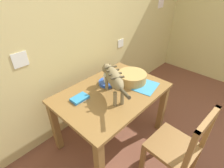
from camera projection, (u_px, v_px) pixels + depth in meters
The scene contains 9 objects.
wall_rear at pixel (79, 30), 2.05m from camera, with size 5.33×0.11×2.50m.
dining_table at pixel (112, 98), 1.97m from camera, with size 1.21×0.83×0.73m.
cat at pixel (113, 77), 1.76m from camera, with size 0.39×0.62×0.30m.
saucer_bowl at pixel (107, 82), 2.04m from camera, with size 0.21×0.21×0.04m, color blue.
coffee_mug at pixel (108, 78), 2.01m from camera, with size 0.13×0.09×0.09m.
magazine at pixel (146, 87), 1.99m from camera, with size 0.30×0.22×0.01m, color #3C94C7.
book_stack at pixel (80, 98), 1.79m from camera, with size 0.18×0.12×0.03m.
wicker_basket at pixel (132, 77), 2.06m from camera, with size 0.34×0.34×0.11m.
wooden_chair_near at pixel (177, 147), 1.63m from camera, with size 0.44×0.44×0.93m.
Camera 1 is at (-1.24, 0.22, 1.85)m, focal length 28.11 mm.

